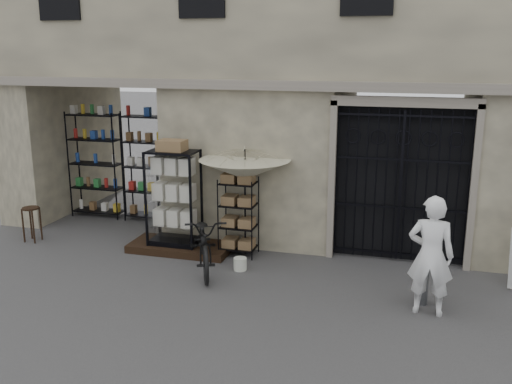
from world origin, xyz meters
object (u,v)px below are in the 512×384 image
(market_umbrella, at_px, (245,164))
(bicycle, at_px, (205,269))
(display_cabinet, at_px, (174,203))
(white_bucket, at_px, (240,264))
(wooden_stool, at_px, (32,223))
(steel_bollard, at_px, (423,277))
(wire_rack, at_px, (238,218))
(shopkeeper, at_px, (426,312))

(market_umbrella, bearing_deg, bicycle, -114.61)
(display_cabinet, height_order, white_bucket, display_cabinet)
(white_bucket, xyz_separation_m, wooden_stool, (-4.64, 0.37, 0.27))
(market_umbrella, bearing_deg, white_bucket, -79.47)
(display_cabinet, bearing_deg, white_bucket, -36.90)
(market_umbrella, distance_m, wooden_stool, 4.72)
(white_bucket, xyz_separation_m, steel_bollard, (3.17, -0.58, 0.34))
(wire_rack, distance_m, white_bucket, 1.02)
(wire_rack, height_order, wooden_stool, wire_rack)
(wooden_stool, relative_size, steel_bollard, 0.79)
(bicycle, distance_m, steel_bollard, 3.84)
(wire_rack, distance_m, steel_bollard, 3.70)
(market_umbrella, height_order, steel_bollard, market_umbrella)
(bicycle, bearing_deg, shopkeeper, -34.50)
(market_umbrella, distance_m, steel_bollard, 3.86)
(wire_rack, bearing_deg, white_bucket, -90.51)
(wooden_stool, distance_m, shopkeeper, 7.99)
(steel_bollard, distance_m, shopkeeper, 0.55)
(wire_rack, bearing_deg, shopkeeper, -44.72)
(bicycle, distance_m, wooden_stool, 4.07)
(wooden_stool, bearing_deg, wire_rack, 5.07)
(wire_rack, height_order, bicycle, wire_rack)
(display_cabinet, xyz_separation_m, wire_rack, (1.28, 0.13, -0.24))
(white_bucket, relative_size, wooden_stool, 0.33)
(white_bucket, distance_m, shopkeeper, 3.36)
(wooden_stool, bearing_deg, steel_bollard, -6.93)
(market_umbrella, bearing_deg, shopkeeper, -26.99)
(wire_rack, relative_size, bicycle, 0.76)
(display_cabinet, xyz_separation_m, wooden_stool, (-3.10, -0.26, -0.60))
(steel_bollard, relative_size, shopkeeper, 0.50)
(wire_rack, distance_m, bicycle, 1.23)
(market_umbrella, relative_size, shopkeeper, 1.35)
(wooden_stool, bearing_deg, market_umbrella, 6.14)
(market_umbrella, distance_m, shopkeeper, 4.21)
(display_cabinet, distance_m, wire_rack, 1.31)
(display_cabinet, bearing_deg, wire_rack, -8.92)
(market_umbrella, height_order, wooden_stool, market_umbrella)
(bicycle, xyz_separation_m, wooden_stool, (-4.02, 0.52, 0.38))
(wire_rack, relative_size, white_bucket, 6.41)
(wire_rack, bearing_deg, bicycle, -130.98)
(steel_bollard, height_order, shopkeeper, steel_bollard)
(wooden_stool, bearing_deg, display_cabinet, 4.80)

